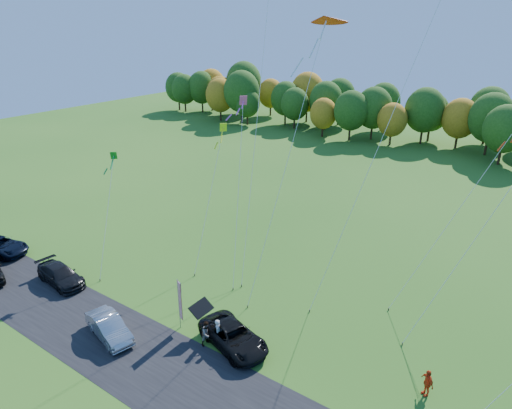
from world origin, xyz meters
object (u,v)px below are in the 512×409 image
Objects in this scene: black_suv at (233,336)px; silver_sedan at (109,327)px; feather_flag at (180,300)px; person_east at (427,382)px.

silver_sedan is at bearing 135.50° from black_suv.
black_suv is 8.05m from silver_sedan.
black_suv is 1.20× the size of silver_sedan.
black_suv is 1.40× the size of feather_flag.
person_east is (10.99, 2.86, 0.10)m from black_suv.
feather_flag reaches higher than black_suv.
black_suv is at bearing 9.09° from feather_flag.
feather_flag is (3.22, 3.24, 1.53)m from silver_sedan.
silver_sedan is 1.17× the size of feather_flag.
silver_sedan is 19.26m from person_east.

